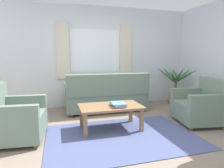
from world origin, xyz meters
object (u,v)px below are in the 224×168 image
at_px(armchair_right, 201,105).
at_px(coffee_table, 111,109).
at_px(book_stack_on_table, 118,104).
at_px(potted_plant, 176,86).
at_px(armchair_left, 12,118).
at_px(couch, 106,96).

relative_size(armchair_right, coffee_table, 0.87).
xyz_separation_m(book_stack_on_table, potted_plant, (2.14, 1.46, 0.03)).
bearing_deg(armchair_right, coffee_table, -86.27).
height_order(armchair_right, book_stack_on_table, armchair_right).
bearing_deg(coffee_table, book_stack_on_table, -39.85).
bearing_deg(coffee_table, armchair_left, -179.08).
height_order(armchair_left, book_stack_on_table, armchair_left).
relative_size(coffee_table, book_stack_on_table, 3.17).
bearing_deg(potted_plant, couch, -174.50).
relative_size(armchair_left, potted_plant, 0.79).
height_order(coffee_table, potted_plant, potted_plant).
height_order(couch, potted_plant, potted_plant).
distance_m(armchair_right, book_stack_on_table, 1.70).
bearing_deg(book_stack_on_table, potted_plant, 34.24).
bearing_deg(couch, potted_plant, -174.50).
distance_m(coffee_table, potted_plant, 2.64).
xyz_separation_m(armchair_right, book_stack_on_table, (-1.70, 0.07, 0.12)).
distance_m(coffee_table, book_stack_on_table, 0.17).
distance_m(couch, armchair_right, 2.07).
bearing_deg(potted_plant, armchair_right, -106.25).
bearing_deg(armchair_left, coffee_table, -84.23).
bearing_deg(book_stack_on_table, armchair_right, -2.33).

